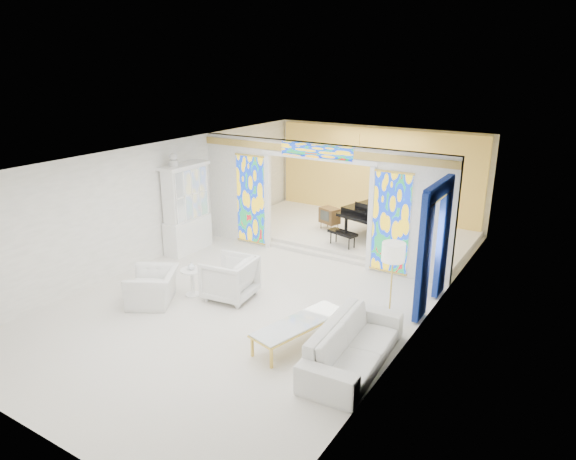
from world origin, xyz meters
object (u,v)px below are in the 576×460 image
Objects in this scene: grand_piano at (380,212)px; tv_console at (330,216)px; armchair_right at (230,278)px; coffee_table at (300,323)px; armchair_left at (153,287)px; sofa at (354,344)px; china_cabinet at (186,209)px.

tv_console is at bearing -153.24° from grand_piano.
armchair_right is 1.54× the size of tv_console.
grand_piano is (-0.92, 6.03, 0.46)m from coffee_table.
armchair_left is at bearing -57.11° from armchair_right.
sofa is at bearing 67.54° from armchair_right.
armchair_right is at bearing -32.12° from china_cabinet.
grand_piano is at bearing 98.65° from coffee_table.
china_cabinet is at bearing 177.73° from armchair_left.
sofa is 0.97× the size of grand_piano.
china_cabinet reaches higher than tv_console.
china_cabinet is 1.03× the size of grand_piano.
sofa is (4.63, 0.11, 0.01)m from armchair_left.
armchair_right is at bearing 98.74° from armchair_left.
china_cabinet is 5.72m from coffee_table.
sofa is (3.37, -0.94, -0.09)m from armchair_right.
china_cabinet is at bearing -110.74° from tv_console.
armchair_left is (1.54, -2.80, -0.81)m from china_cabinet.
armchair_left is 6.05m from tv_console.
china_cabinet is at bearing -129.06° from armchair_right.
armchair_left is at bearing 87.80° from sofa.
grand_piano is at bearing 31.64° from tv_console.
armchair_left is at bearing -81.12° from tv_console.
coffee_table is 0.78× the size of grand_piano.
armchair_left reaches higher than coffee_table.
grand_piano is at bearing 14.82° from sofa.
armchair_left is 0.53× the size of coffee_table.
armchair_right is at bearing -68.93° from tv_console.
tv_console is (-0.11, 4.89, 0.14)m from armchair_right.
china_cabinet is 6.77m from sofa.
armchair_right reaches higher than sofa.
sofa is 1.24× the size of coffee_table.
coffee_table is 6.12m from grand_piano.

